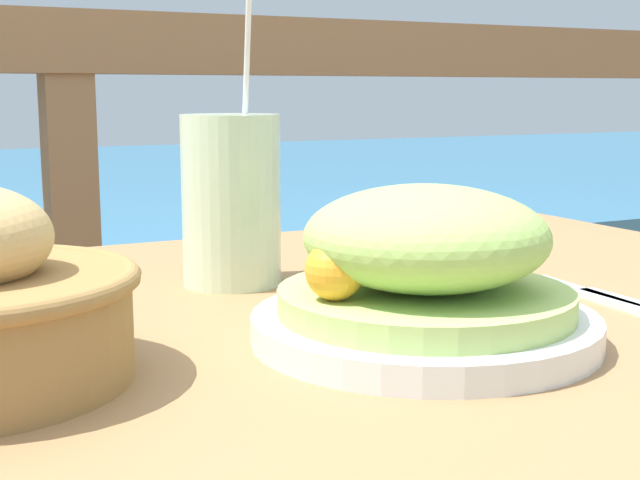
% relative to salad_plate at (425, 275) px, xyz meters
% --- Properties ---
extents(patio_table, '(1.19, 0.83, 0.71)m').
position_rel_salad_plate_xyz_m(patio_table, '(-0.08, 0.08, -0.14)').
color(patio_table, '#997047').
rests_on(patio_table, ground_plane).
extents(railing_fence, '(2.80, 0.08, 1.00)m').
position_rel_salad_plate_xyz_m(railing_fence, '(-0.08, 0.83, -0.00)').
color(railing_fence, brown).
rests_on(railing_fence, ground_plane).
extents(salad_plate, '(0.25, 0.25, 0.11)m').
position_rel_salad_plate_xyz_m(salad_plate, '(0.00, 0.00, 0.00)').
color(salad_plate, silver).
rests_on(salad_plate, patio_table).
extents(drink_glass, '(0.09, 0.09, 0.25)m').
position_rel_salad_plate_xyz_m(drink_glass, '(-0.05, 0.24, 0.03)').
color(drink_glass, beige).
rests_on(drink_glass, patio_table).
extents(fork, '(0.03, 0.18, 0.00)m').
position_rel_salad_plate_xyz_m(fork, '(0.20, 0.03, -0.05)').
color(fork, silver).
rests_on(fork, patio_table).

